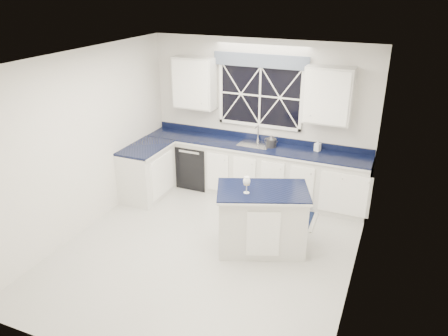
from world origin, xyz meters
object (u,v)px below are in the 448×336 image
at_px(faucet, 258,133).
at_px(soap_bottle, 318,145).
at_px(wine_glass, 247,182).
at_px(kettle, 271,142).
at_px(dishwasher, 198,164).
at_px(island, 262,219).

relative_size(faucet, soap_bottle, 1.53).
bearing_deg(wine_glass, kettle, 96.80).
relative_size(wine_glass, soap_bottle, 1.20).
xyz_separation_m(faucet, wine_glass, (0.52, -1.97, -0.00)).
relative_size(faucet, wine_glass, 1.27).
bearing_deg(dishwasher, faucet, 10.02).
height_order(faucet, soap_bottle, faucet).
height_order(wine_glass, soap_bottle, wine_glass).
distance_m(faucet, soap_bottle, 1.08).
bearing_deg(faucet, wine_glass, -75.31).
bearing_deg(wine_glass, soap_bottle, 73.85).
distance_m(faucet, island, 2.02).
bearing_deg(wine_glass, dishwasher, 132.28).
relative_size(island, kettle, 5.19).
relative_size(kettle, soap_bottle, 1.40).
bearing_deg(soap_bottle, wine_glass, -106.15).
relative_size(faucet, kettle, 1.09).
distance_m(faucet, kettle, 0.35).
height_order(dishwasher, island, island).
distance_m(dishwasher, soap_bottle, 2.27).
xyz_separation_m(dishwasher, wine_glass, (1.62, -1.78, 0.69)).
xyz_separation_m(kettle, soap_bottle, (0.77, 0.11, 0.00)).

